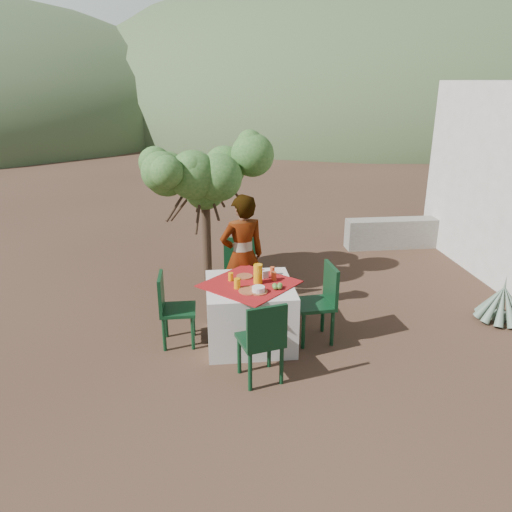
{
  "coord_description": "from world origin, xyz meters",
  "views": [
    {
      "loc": [
        -0.38,
        -5.26,
        3.06
      ],
      "look_at": [
        0.27,
        0.54,
        0.96
      ],
      "focal_mm": 35.0,
      "sensor_mm": 36.0,
      "label": 1
    }
  ],
  "objects_px": {
    "juice_pitcher": "(258,274)",
    "person": "(242,257)",
    "table": "(250,312)",
    "chair_near": "(263,339)",
    "agave": "(502,304)",
    "chair_left": "(171,306)",
    "shrub_tree": "(209,182)",
    "chair_far": "(239,270)",
    "chair_right": "(321,299)"
  },
  "relations": [
    {
      "from": "chair_left",
      "to": "shrub_tree",
      "type": "bearing_deg",
      "value": -15.71
    },
    {
      "from": "chair_left",
      "to": "chair_right",
      "type": "distance_m",
      "value": 1.79
    },
    {
      "from": "person",
      "to": "agave",
      "type": "height_order",
      "value": "person"
    },
    {
      "from": "chair_far",
      "to": "chair_near",
      "type": "relative_size",
      "value": 1.03
    },
    {
      "from": "chair_left",
      "to": "juice_pitcher",
      "type": "height_order",
      "value": "juice_pitcher"
    },
    {
      "from": "chair_near",
      "to": "chair_right",
      "type": "height_order",
      "value": "chair_right"
    },
    {
      "from": "person",
      "to": "table",
      "type": "bearing_deg",
      "value": 75.56
    },
    {
      "from": "chair_far",
      "to": "chair_near",
      "type": "distance_m",
      "value": 1.94
    },
    {
      "from": "person",
      "to": "chair_right",
      "type": "bearing_deg",
      "value": 122.28
    },
    {
      "from": "person",
      "to": "juice_pitcher",
      "type": "xyz_separation_m",
      "value": [
        0.12,
        -0.73,
        0.04
      ]
    },
    {
      "from": "agave",
      "to": "juice_pitcher",
      "type": "bearing_deg",
      "value": -176.85
    },
    {
      "from": "chair_near",
      "to": "juice_pitcher",
      "type": "distance_m",
      "value": 0.97
    },
    {
      "from": "chair_left",
      "to": "chair_right",
      "type": "xyz_separation_m",
      "value": [
        1.79,
        -0.09,
        0.04
      ]
    },
    {
      "from": "chair_far",
      "to": "shrub_tree",
      "type": "relative_size",
      "value": 0.47
    },
    {
      "from": "table",
      "to": "juice_pitcher",
      "type": "height_order",
      "value": "juice_pitcher"
    },
    {
      "from": "table",
      "to": "juice_pitcher",
      "type": "relative_size",
      "value": 5.57
    },
    {
      "from": "agave",
      "to": "chair_left",
      "type": "bearing_deg",
      "value": -178.12
    },
    {
      "from": "chair_far",
      "to": "agave",
      "type": "bearing_deg",
      "value": -5.35
    },
    {
      "from": "chair_right",
      "to": "juice_pitcher",
      "type": "relative_size",
      "value": 4.13
    },
    {
      "from": "shrub_tree",
      "to": "chair_near",
      "type": "bearing_deg",
      "value": -80.59
    },
    {
      "from": "juice_pitcher",
      "to": "person",
      "type": "bearing_deg",
      "value": 99.4
    },
    {
      "from": "chair_right",
      "to": "chair_left",
      "type": "bearing_deg",
      "value": -97.64
    },
    {
      "from": "chair_near",
      "to": "shrub_tree",
      "type": "xyz_separation_m",
      "value": [
        -0.46,
        2.75,
        1.1
      ]
    },
    {
      "from": "shrub_tree",
      "to": "agave",
      "type": "height_order",
      "value": "shrub_tree"
    },
    {
      "from": "chair_near",
      "to": "agave",
      "type": "bearing_deg",
      "value": -176.06
    },
    {
      "from": "chair_left",
      "to": "agave",
      "type": "relative_size",
      "value": 1.27
    },
    {
      "from": "table",
      "to": "shrub_tree",
      "type": "xyz_separation_m",
      "value": [
        -0.41,
        1.85,
        1.23
      ]
    },
    {
      "from": "chair_near",
      "to": "table",
      "type": "bearing_deg",
      "value": -101.05
    },
    {
      "from": "agave",
      "to": "chair_near",
      "type": "bearing_deg",
      "value": -162.01
    },
    {
      "from": "shrub_tree",
      "to": "chair_left",
      "type": "bearing_deg",
      "value": -106.1
    },
    {
      "from": "chair_right",
      "to": "shrub_tree",
      "type": "distance_m",
      "value": 2.53
    },
    {
      "from": "table",
      "to": "chair_near",
      "type": "bearing_deg",
      "value": -87.0
    },
    {
      "from": "table",
      "to": "person",
      "type": "relative_size",
      "value": 0.78
    },
    {
      "from": "chair_left",
      "to": "person",
      "type": "xyz_separation_m",
      "value": [
        0.91,
        0.69,
        0.34
      ]
    },
    {
      "from": "table",
      "to": "chair_near",
      "type": "height_order",
      "value": "chair_near"
    },
    {
      "from": "chair_left",
      "to": "agave",
      "type": "xyz_separation_m",
      "value": [
        4.3,
        0.14,
        -0.26
      ]
    },
    {
      "from": "chair_far",
      "to": "person",
      "type": "height_order",
      "value": "person"
    },
    {
      "from": "chair_left",
      "to": "person",
      "type": "height_order",
      "value": "person"
    },
    {
      "from": "table",
      "to": "agave",
      "type": "xyz_separation_m",
      "value": [
        3.37,
        0.18,
        -0.14
      ]
    },
    {
      "from": "chair_left",
      "to": "shrub_tree",
      "type": "distance_m",
      "value": 2.19
    },
    {
      "from": "chair_left",
      "to": "juice_pitcher",
      "type": "relative_size",
      "value": 3.83
    },
    {
      "from": "chair_near",
      "to": "chair_left",
      "type": "bearing_deg",
      "value": -57.82
    },
    {
      "from": "chair_near",
      "to": "shrub_tree",
      "type": "distance_m",
      "value": 2.99
    },
    {
      "from": "shrub_tree",
      "to": "agave",
      "type": "distance_m",
      "value": 4.35
    },
    {
      "from": "table",
      "to": "chair_far",
      "type": "relative_size",
      "value": 1.35
    },
    {
      "from": "person",
      "to": "shrub_tree",
      "type": "relative_size",
      "value": 0.82
    },
    {
      "from": "chair_right",
      "to": "table",
      "type": "bearing_deg",
      "value": -98.28
    },
    {
      "from": "shrub_tree",
      "to": "agave",
      "type": "xyz_separation_m",
      "value": [
        3.77,
        -1.67,
        -1.38
      ]
    },
    {
      "from": "chair_far",
      "to": "chair_near",
      "type": "xyz_separation_m",
      "value": [
        0.09,
        -1.94,
        -0.02
      ]
    },
    {
      "from": "chair_left",
      "to": "agave",
      "type": "distance_m",
      "value": 4.31
    }
  ]
}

